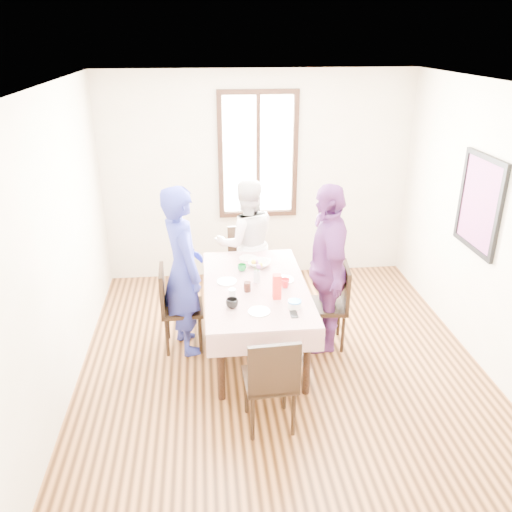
% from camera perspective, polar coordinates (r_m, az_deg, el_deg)
% --- Properties ---
extents(ground, '(4.50, 4.50, 0.00)m').
position_cam_1_polar(ground, '(5.37, 2.78, -11.92)').
color(ground, black).
rests_on(ground, ground).
extents(back_wall, '(4.00, 0.00, 4.00)m').
position_cam_1_polar(back_wall, '(6.85, 0.19, 8.54)').
color(back_wall, beige).
rests_on(back_wall, ground).
extents(right_wall, '(0.00, 4.50, 4.50)m').
position_cam_1_polar(right_wall, '(5.40, 24.59, 2.25)').
color(right_wall, beige).
rests_on(right_wall, ground).
extents(window_frame, '(1.02, 0.06, 1.62)m').
position_cam_1_polar(window_frame, '(6.76, 0.22, 10.96)').
color(window_frame, black).
rests_on(window_frame, back_wall).
extents(window_pane, '(0.90, 0.02, 1.50)m').
position_cam_1_polar(window_pane, '(6.77, 0.21, 10.97)').
color(window_pane, white).
rests_on(window_pane, back_wall).
extents(art_poster, '(0.04, 0.76, 0.96)m').
position_cam_1_polar(art_poster, '(5.57, 23.28, 5.28)').
color(art_poster, red).
rests_on(art_poster, right_wall).
extents(dining_table, '(0.90, 1.65, 0.75)m').
position_cam_1_polar(dining_table, '(5.42, -0.06, -6.85)').
color(dining_table, black).
rests_on(dining_table, ground).
extents(tablecloth, '(1.02, 1.77, 0.01)m').
position_cam_1_polar(tablecloth, '(5.24, -0.06, -3.24)').
color(tablecloth, '#51060C').
rests_on(tablecloth, dining_table).
extents(chair_left, '(0.44, 0.44, 0.91)m').
position_cam_1_polar(chair_left, '(5.50, -8.05, -5.66)').
color(chair_left, black).
rests_on(chair_left, ground).
extents(chair_right, '(0.47, 0.47, 0.91)m').
position_cam_1_polar(chair_right, '(5.54, 7.66, -5.40)').
color(chair_right, black).
rests_on(chair_right, ground).
extents(chair_far, '(0.42, 0.42, 0.91)m').
position_cam_1_polar(chair_far, '(6.39, -1.10, -1.12)').
color(chair_far, black).
rests_on(chair_far, ground).
extents(chair_near, '(0.44, 0.44, 0.91)m').
position_cam_1_polar(chair_near, '(4.43, 1.49, -13.32)').
color(chair_near, black).
rests_on(chair_near, ground).
extents(person_left, '(0.61, 0.75, 1.77)m').
position_cam_1_polar(person_left, '(5.30, -8.10, -1.59)').
color(person_left, navy).
rests_on(person_left, ground).
extents(person_far, '(0.83, 0.69, 1.55)m').
position_cam_1_polar(person_far, '(6.24, -1.11, 1.49)').
color(person_far, silver).
rests_on(person_far, ground).
extents(person_right, '(0.49, 1.06, 1.78)m').
position_cam_1_polar(person_right, '(5.34, 7.70, -1.33)').
color(person_right, '#5E2965').
rests_on(person_right, ground).
extents(mug_black, '(0.12, 0.12, 0.09)m').
position_cam_1_polar(mug_black, '(4.80, -2.63, -5.19)').
color(mug_black, black).
rests_on(mug_black, tablecloth).
extents(mug_flag, '(0.13, 0.13, 0.09)m').
position_cam_1_polar(mug_flag, '(5.18, 3.19, -2.98)').
color(mug_flag, red).
rests_on(mug_flag, tablecloth).
extents(mug_green, '(0.12, 0.12, 0.07)m').
position_cam_1_polar(mug_green, '(5.53, -1.55, -1.27)').
color(mug_green, '#0C7226').
rests_on(mug_green, tablecloth).
extents(serving_bowl, '(0.32, 0.32, 0.06)m').
position_cam_1_polar(serving_bowl, '(5.63, 0.38, -0.85)').
color(serving_bowl, white).
rests_on(serving_bowl, tablecloth).
extents(juice_carton, '(0.08, 0.08, 0.25)m').
position_cam_1_polar(juice_carton, '(4.93, 2.31, -3.36)').
color(juice_carton, red).
rests_on(juice_carton, tablecloth).
extents(butter_tub, '(0.12, 0.12, 0.06)m').
position_cam_1_polar(butter_tub, '(4.82, 4.24, -5.35)').
color(butter_tub, white).
rests_on(butter_tub, tablecloth).
extents(jam_jar, '(0.07, 0.07, 0.10)m').
position_cam_1_polar(jam_jar, '(5.09, -0.96, -3.38)').
color(jam_jar, black).
rests_on(jam_jar, tablecloth).
extents(drinking_glass, '(0.06, 0.06, 0.09)m').
position_cam_1_polar(drinking_glass, '(4.97, -2.60, -4.14)').
color(drinking_glass, silver).
rests_on(drinking_glass, tablecloth).
extents(smartphone, '(0.07, 0.13, 0.01)m').
position_cam_1_polar(smartphone, '(4.72, 4.16, -6.37)').
color(smartphone, black).
rests_on(smartphone, tablecloth).
extents(flower_vase, '(0.06, 0.06, 0.13)m').
position_cam_1_polar(flower_vase, '(5.26, 0.09, -2.25)').
color(flower_vase, silver).
rests_on(flower_vase, tablecloth).
extents(plate_left, '(0.20, 0.20, 0.01)m').
position_cam_1_polar(plate_left, '(5.30, -3.23, -2.82)').
color(plate_left, white).
rests_on(plate_left, tablecloth).
extents(plate_right, '(0.20, 0.20, 0.01)m').
position_cam_1_polar(plate_right, '(5.33, 3.08, -2.62)').
color(plate_right, white).
rests_on(plate_right, tablecloth).
extents(plate_far, '(0.20, 0.20, 0.01)m').
position_cam_1_polar(plate_far, '(5.83, -0.90, -0.22)').
color(plate_far, white).
rests_on(plate_far, tablecloth).
extents(plate_near, '(0.20, 0.20, 0.01)m').
position_cam_1_polar(plate_near, '(4.74, 0.33, -6.10)').
color(plate_near, white).
rests_on(plate_near, tablecloth).
extents(butter_lid, '(0.12, 0.12, 0.01)m').
position_cam_1_polar(butter_lid, '(4.80, 4.25, -4.97)').
color(butter_lid, blue).
rests_on(butter_lid, butter_tub).
extents(flower_bunch, '(0.09, 0.09, 0.10)m').
position_cam_1_polar(flower_bunch, '(5.21, 0.09, -1.12)').
color(flower_bunch, yellow).
rests_on(flower_bunch, flower_vase).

